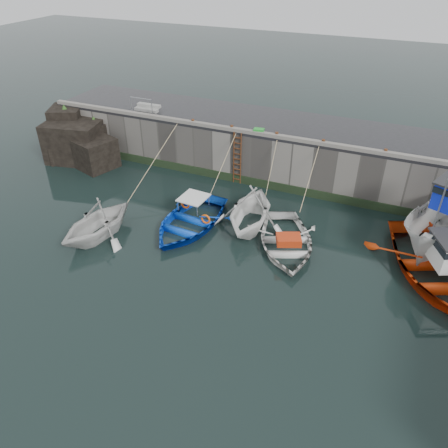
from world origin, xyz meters
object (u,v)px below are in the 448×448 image
at_px(bollard_b, 232,128).
at_px(boat_near_blue, 190,226).
at_px(bollard_a, 193,122).
at_px(boat_far_orange, 438,267).
at_px(ladder, 237,159).
at_px(boat_near_navy, 285,246).
at_px(fish_crate, 259,131).
at_px(boat_near_white, 100,236).
at_px(bollard_c, 277,135).
at_px(boat_far_white, 448,226).
at_px(bollard_e, 385,152).
at_px(boat_near_blacktrim, 250,226).
at_px(bollard_d, 323,142).

bearing_deg(bollard_b, boat_near_blue, -89.58).
height_order(boat_near_blue, bollard_a, bollard_a).
bearing_deg(boat_far_orange, ladder, 133.10).
bearing_deg(boat_near_navy, fish_crate, 99.27).
bearing_deg(ladder, bollard_b, 146.14).
distance_m(boat_near_blue, boat_near_navy, 5.05).
relative_size(fish_crate, bollard_b, 2.07).
xyz_separation_m(boat_near_white, boat_near_navy, (8.76, 2.82, 0.00)).
relative_size(bollard_a, bollard_b, 1.00).
relative_size(boat_near_blue, bollard_c, 19.72).
bearing_deg(boat_far_white, bollard_e, 166.38).
bearing_deg(boat_near_blue, bollard_b, 94.35).
xyz_separation_m(boat_near_blacktrim, bollard_d, (2.42, 4.47, 3.30)).
bearing_deg(bollard_c, ladder, -171.33).
bearing_deg(boat_far_white, bollard_a, -167.95).
bearing_deg(boat_near_blacktrim, boat_far_orange, -9.00).
xyz_separation_m(boat_near_white, bollard_e, (12.18, 8.28, 3.30)).
height_order(fish_crate, bollard_c, fish_crate).
bearing_deg(bollard_e, boat_far_orange, -56.67).
bearing_deg(boat_near_blacktrim, boat_far_white, 6.53).
height_order(boat_near_blue, bollard_c, bollard_c).
bearing_deg(bollard_d, boat_near_navy, -92.27).
bearing_deg(bollard_b, boat_near_navy, -47.06).
bearing_deg(bollard_b, fish_crate, 1.76).
height_order(bollard_a, bollard_e, same).
bearing_deg(boat_far_orange, boat_near_white, 167.57).
relative_size(bollard_a, bollard_e, 1.00).
xyz_separation_m(ladder, boat_near_navy, (4.58, -5.13, -1.59)).
bearing_deg(boat_near_blacktrim, bollard_e, 32.68).
xyz_separation_m(boat_near_navy, boat_far_orange, (6.68, 0.50, 0.47)).
relative_size(ladder, bollard_d, 11.43).
relative_size(ladder, bollard_a, 11.43).
relative_size(boat_near_blue, boat_near_blacktrim, 1.18).
relative_size(boat_near_navy, boat_far_white, 0.68).
distance_m(bollard_b, bollard_c, 2.70).
height_order(boat_near_blue, bollard_e, bollard_e).
distance_m(boat_near_white, bollard_a, 8.99).
xyz_separation_m(ladder, bollard_b, (-0.50, 0.34, 1.71)).
xyz_separation_m(boat_near_white, boat_far_white, (15.67, 5.81, 1.16)).
bearing_deg(fish_crate, bollard_e, -7.61).
xyz_separation_m(ladder, boat_far_white, (11.49, -2.14, -0.43)).
relative_size(ladder, boat_near_blacktrim, 0.68).
relative_size(ladder, boat_near_blue, 0.58).
height_order(boat_near_blue, bollard_b, bollard_b).
bearing_deg(boat_near_blue, boat_far_orange, 7.54).
bearing_deg(bollard_a, boat_near_blue, -65.97).
distance_m(bollard_c, bollard_e, 5.80).
relative_size(bollard_d, bollard_e, 1.00).
relative_size(ladder, boat_near_navy, 0.61).
relative_size(boat_far_white, bollard_a, 27.35).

